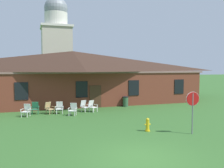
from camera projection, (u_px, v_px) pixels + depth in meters
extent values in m
plane|color=#336028|center=(141.00, 158.00, 9.93)|extent=(200.00, 200.00, 0.00)
cube|color=brown|center=(73.00, 87.00, 26.62)|extent=(25.83, 10.00, 3.20)
cube|color=#835E55|center=(73.00, 72.00, 26.51)|extent=(26.34, 10.20, 0.16)
pyramid|color=#382319|center=(73.00, 61.00, 26.43)|extent=(26.86, 10.40, 2.21)
cube|color=black|center=(21.00, 91.00, 20.23)|extent=(1.10, 0.06, 1.50)
cube|color=black|center=(82.00, 89.00, 21.85)|extent=(1.10, 0.06, 1.50)
cube|color=black|center=(134.00, 88.00, 23.46)|extent=(1.10, 0.06, 1.50)
cube|color=black|center=(179.00, 87.00, 25.08)|extent=(1.10, 0.06, 1.50)
cube|color=#422819|center=(95.00, 97.00, 22.30)|extent=(1.10, 0.06, 2.10)
cube|color=#BCB29E|center=(57.00, 59.00, 40.78)|extent=(4.80, 4.80, 10.41)
cube|color=silver|center=(56.00, 27.00, 40.42)|extent=(5.18, 5.18, 0.36)
cylinder|color=silver|center=(56.00, 20.00, 40.33)|extent=(3.80, 3.80, 2.20)
sphere|color=gray|center=(56.00, 9.00, 40.21)|extent=(3.88, 3.88, 3.88)
cylinder|color=slate|center=(192.00, 114.00, 13.40)|extent=(0.07, 0.07, 2.32)
cylinder|color=white|center=(193.00, 99.00, 13.36)|extent=(0.80, 0.10, 0.81)
cylinder|color=#B71414|center=(193.00, 99.00, 13.33)|extent=(0.76, 0.10, 0.76)
cube|color=silver|center=(27.00, 115.00, 17.94)|extent=(0.07, 0.07, 0.36)
cube|color=silver|center=(21.00, 115.00, 18.00)|extent=(0.07, 0.07, 0.36)
cube|color=silver|center=(30.00, 114.00, 18.38)|extent=(0.07, 0.07, 0.36)
cube|color=silver|center=(24.00, 114.00, 18.44)|extent=(0.07, 0.07, 0.36)
cube|color=silver|center=(26.00, 112.00, 18.18)|extent=(0.71, 0.70, 0.05)
cube|color=silver|center=(27.00, 107.00, 18.46)|extent=(0.55, 0.39, 0.54)
cube|color=silver|center=(29.00, 109.00, 18.11)|extent=(0.25, 0.45, 0.03)
cube|color=silver|center=(28.00, 111.00, 17.96)|extent=(0.05, 0.05, 0.22)
cube|color=silver|center=(22.00, 109.00, 18.18)|extent=(0.25, 0.45, 0.03)
cube|color=silver|center=(21.00, 111.00, 18.02)|extent=(0.05, 0.05, 0.22)
cube|color=#28704C|center=(38.00, 112.00, 19.09)|extent=(0.05, 0.05, 0.36)
cube|color=#28704C|center=(32.00, 113.00, 18.98)|extent=(0.05, 0.05, 0.36)
cube|color=#28704C|center=(38.00, 111.00, 19.52)|extent=(0.05, 0.05, 0.36)
cube|color=#28704C|center=(32.00, 112.00, 19.40)|extent=(0.05, 0.05, 0.36)
cube|color=#28704C|center=(35.00, 109.00, 19.24)|extent=(0.57, 0.55, 0.05)
cube|color=#28704C|center=(35.00, 105.00, 19.52)|extent=(0.52, 0.22, 0.54)
cube|color=#28704C|center=(39.00, 107.00, 19.28)|extent=(0.09, 0.47, 0.03)
cube|color=#28704C|center=(39.00, 109.00, 19.13)|extent=(0.04, 0.04, 0.22)
cube|color=#28704C|center=(31.00, 107.00, 19.13)|extent=(0.09, 0.47, 0.03)
cube|color=#28704C|center=(31.00, 109.00, 18.98)|extent=(0.04, 0.04, 0.22)
cube|color=tan|center=(54.00, 112.00, 19.37)|extent=(0.07, 0.07, 0.36)
cube|color=tan|center=(50.00, 112.00, 19.01)|extent=(0.07, 0.07, 0.36)
cube|color=tan|center=(51.00, 111.00, 19.64)|extent=(0.07, 0.07, 0.36)
cube|color=tan|center=(46.00, 112.00, 19.28)|extent=(0.07, 0.07, 0.36)
cube|color=tan|center=(50.00, 109.00, 19.31)|extent=(0.74, 0.73, 0.05)
cube|color=tan|center=(48.00, 105.00, 19.48)|extent=(0.53, 0.44, 0.54)
cube|color=tan|center=(53.00, 106.00, 19.51)|extent=(0.31, 0.42, 0.03)
cube|color=tan|center=(55.00, 108.00, 19.42)|extent=(0.06, 0.06, 0.22)
cube|color=tan|center=(47.00, 107.00, 19.06)|extent=(0.31, 0.42, 0.03)
cube|color=tan|center=(49.00, 109.00, 18.97)|extent=(0.06, 0.06, 0.22)
cube|color=silver|center=(62.00, 112.00, 19.25)|extent=(0.06, 0.06, 0.36)
cube|color=silver|center=(57.00, 112.00, 19.16)|extent=(0.06, 0.06, 0.36)
cube|color=silver|center=(62.00, 111.00, 19.68)|extent=(0.06, 0.06, 0.36)
cube|color=silver|center=(57.00, 111.00, 19.59)|extent=(0.06, 0.06, 0.36)
cube|color=silver|center=(60.00, 109.00, 19.41)|extent=(0.60, 0.58, 0.05)
cube|color=silver|center=(59.00, 105.00, 19.69)|extent=(0.53, 0.25, 0.54)
cube|color=silver|center=(63.00, 107.00, 19.43)|extent=(0.11, 0.47, 0.03)
cube|color=silver|center=(63.00, 108.00, 19.28)|extent=(0.04, 0.04, 0.22)
cube|color=silver|center=(56.00, 107.00, 19.32)|extent=(0.11, 0.47, 0.03)
cube|color=silver|center=(56.00, 108.00, 19.16)|extent=(0.04, 0.04, 0.22)
cube|color=silver|center=(75.00, 114.00, 18.42)|extent=(0.07, 0.07, 0.36)
cube|color=silver|center=(69.00, 114.00, 18.48)|extent=(0.07, 0.07, 0.36)
cube|color=silver|center=(76.00, 113.00, 18.86)|extent=(0.07, 0.07, 0.36)
cube|color=silver|center=(71.00, 113.00, 18.92)|extent=(0.07, 0.07, 0.36)
cube|color=silver|center=(73.00, 111.00, 18.66)|extent=(0.71, 0.70, 0.05)
cube|color=silver|center=(74.00, 106.00, 18.94)|extent=(0.55, 0.39, 0.54)
cube|color=silver|center=(76.00, 108.00, 18.59)|extent=(0.25, 0.45, 0.03)
cube|color=silver|center=(76.00, 110.00, 18.43)|extent=(0.05, 0.05, 0.22)
cube|color=silver|center=(69.00, 108.00, 18.66)|extent=(0.25, 0.45, 0.03)
cube|color=silver|center=(68.00, 110.00, 18.51)|extent=(0.05, 0.05, 0.22)
cube|color=white|center=(89.00, 110.00, 20.31)|extent=(0.07, 0.07, 0.36)
cube|color=white|center=(85.00, 110.00, 19.99)|extent=(0.07, 0.07, 0.36)
cube|color=white|center=(86.00, 109.00, 20.62)|extent=(0.07, 0.07, 0.36)
cube|color=white|center=(82.00, 110.00, 20.30)|extent=(0.07, 0.07, 0.36)
cube|color=white|center=(86.00, 107.00, 20.29)|extent=(0.72, 0.71, 0.05)
cube|color=white|center=(83.00, 103.00, 20.49)|extent=(0.54, 0.40, 0.54)
cube|color=white|center=(88.00, 105.00, 20.47)|extent=(0.26, 0.45, 0.03)
cube|color=white|center=(90.00, 106.00, 20.36)|extent=(0.05, 0.05, 0.22)
cube|color=white|center=(83.00, 105.00, 20.06)|extent=(0.26, 0.45, 0.03)
cube|color=white|center=(84.00, 107.00, 19.95)|extent=(0.05, 0.05, 0.22)
cube|color=silver|center=(97.00, 110.00, 20.28)|extent=(0.07, 0.07, 0.36)
cube|color=silver|center=(93.00, 110.00, 19.95)|extent=(0.07, 0.07, 0.36)
cube|color=silver|center=(94.00, 109.00, 20.58)|extent=(0.07, 0.07, 0.36)
cube|color=silver|center=(90.00, 110.00, 20.25)|extent=(0.07, 0.07, 0.36)
cube|color=silver|center=(93.00, 107.00, 20.25)|extent=(0.72, 0.71, 0.05)
cube|color=silver|center=(91.00, 103.00, 20.44)|extent=(0.54, 0.41, 0.54)
cube|color=silver|center=(96.00, 105.00, 20.43)|extent=(0.27, 0.44, 0.03)
cube|color=silver|center=(97.00, 106.00, 20.33)|extent=(0.05, 0.05, 0.22)
cube|color=silver|center=(91.00, 105.00, 20.01)|extent=(0.27, 0.44, 0.03)
cube|color=silver|center=(92.00, 107.00, 19.91)|extent=(0.05, 0.05, 0.22)
cylinder|color=gold|center=(148.00, 131.00, 14.06)|extent=(0.28, 0.28, 0.08)
cylinder|color=gold|center=(148.00, 125.00, 14.04)|extent=(0.20, 0.20, 0.55)
sphere|color=gold|center=(148.00, 120.00, 14.02)|extent=(0.20, 0.20, 0.20)
cylinder|color=gold|center=(146.00, 125.00, 13.99)|extent=(0.10, 0.08, 0.08)
cylinder|color=gold|center=(150.00, 124.00, 14.08)|extent=(0.10, 0.08, 0.08)
cylinder|color=#335638|center=(125.00, 102.00, 22.99)|extent=(0.52, 0.52, 0.90)
cylinder|color=black|center=(125.00, 97.00, 22.96)|extent=(0.56, 0.56, 0.08)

